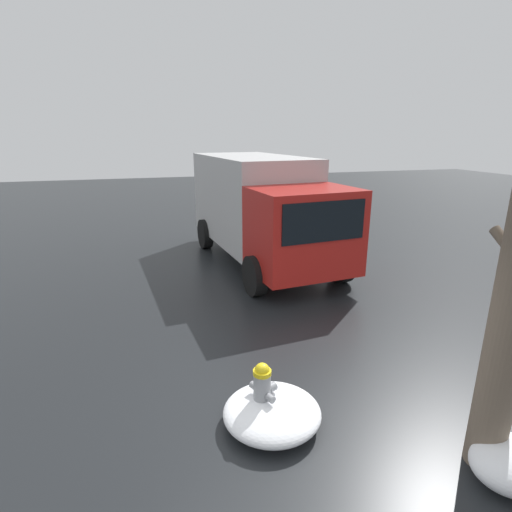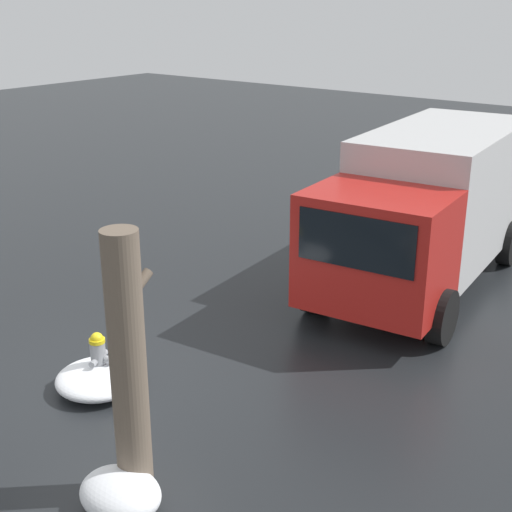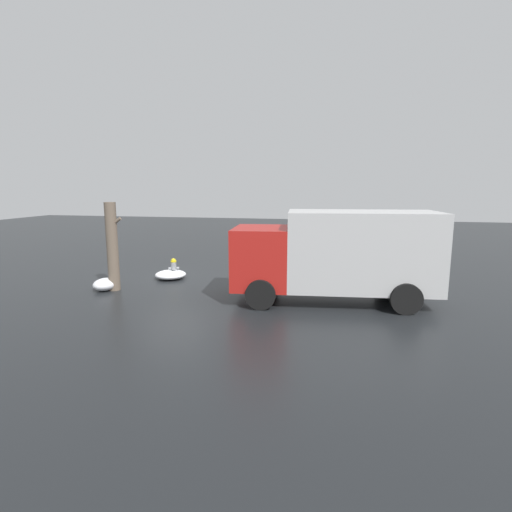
% 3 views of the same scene
% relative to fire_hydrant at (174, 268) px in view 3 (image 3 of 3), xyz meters
% --- Properties ---
extents(ground_plane, '(60.00, 60.00, 0.00)m').
position_rel_fire_hydrant_xyz_m(ground_plane, '(-0.00, 0.00, -0.41)').
color(ground_plane, black).
extents(fire_hydrant, '(0.42, 0.33, 0.80)m').
position_rel_fire_hydrant_xyz_m(fire_hydrant, '(0.00, 0.00, 0.00)').
color(fire_hydrant, gray).
rests_on(fire_hydrant, ground_plane).
extents(tree_trunk, '(0.59, 0.39, 3.07)m').
position_rel_fire_hydrant_xyz_m(tree_trunk, '(-1.30, -2.12, 1.13)').
color(tree_trunk, '#6B5B4C').
rests_on(tree_trunk, ground_plane).
extents(delivery_truck, '(6.42, 3.00, 2.85)m').
position_rel_fire_hydrant_xyz_m(delivery_truck, '(6.33, -1.93, 1.14)').
color(delivery_truck, red).
rests_on(delivery_truck, ground_plane).
extents(snow_pile_by_hydrant, '(0.78, 0.96, 0.42)m').
position_rel_fire_hydrant_xyz_m(snow_pile_by_hydrant, '(-1.61, -2.21, -0.20)').
color(snow_pile_by_hydrant, white).
rests_on(snow_pile_by_hydrant, ground_plane).
extents(snow_pile_curbside, '(1.19, 1.21, 0.33)m').
position_rel_fire_hydrant_xyz_m(snow_pile_curbside, '(-0.10, -0.09, -0.25)').
color(snow_pile_curbside, white).
rests_on(snow_pile_curbside, ground_plane).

